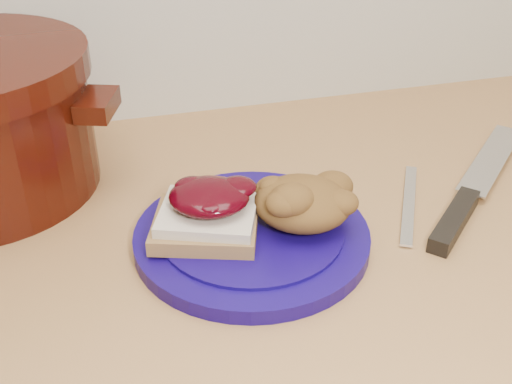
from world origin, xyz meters
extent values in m
cylinder|color=#120655|center=(-0.03, 1.46, 0.91)|extent=(0.32, 0.32, 0.02)
cube|color=olive|center=(-0.07, 1.47, 0.93)|extent=(0.13, 0.12, 0.02)
cube|color=beige|center=(-0.07, 1.47, 0.94)|extent=(0.12, 0.11, 0.01)
ellipsoid|color=black|center=(-0.07, 1.47, 0.96)|extent=(0.10, 0.10, 0.02)
ellipsoid|color=brown|center=(0.03, 1.46, 0.94)|extent=(0.13, 0.12, 0.05)
cube|color=black|center=(0.19, 1.43, 0.91)|extent=(0.10, 0.10, 0.02)
cube|color=silver|center=(0.31, 1.54, 0.91)|extent=(0.17, 0.16, 0.00)
cube|color=silver|center=(0.17, 1.49, 0.90)|extent=(0.09, 0.15, 0.00)
cube|color=black|center=(-0.16, 1.61, 1.01)|extent=(0.06, 0.07, 0.02)
camera|label=1|loc=(-0.16, 0.94, 1.30)|focal=45.00mm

